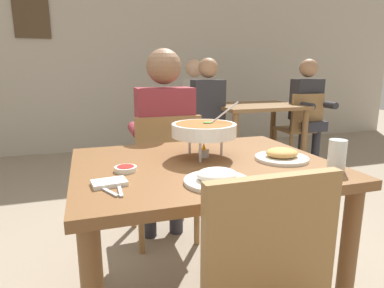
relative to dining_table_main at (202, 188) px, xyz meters
name	(u,v)px	position (x,y,z in m)	size (l,w,h in m)	color
cafe_rear_partition	(117,47)	(0.00, 3.70, 0.85)	(10.00, 0.10, 3.00)	#BCB2A3
picture_frame_hung	(31,16)	(-1.08, 3.64, 1.21)	(0.44, 0.03, 0.56)	#4C3823
dining_table_main	(202,188)	(0.00, 0.00, 0.00)	(1.11, 0.88, 0.78)	brown
chair_diner_main	(166,172)	(0.00, 0.73, -0.14)	(0.44, 0.44, 0.90)	olive
diner_main	(164,137)	(0.00, 0.76, 0.09)	(0.40, 0.45, 1.31)	#2D2D38
curry_bowl	(204,130)	(0.03, 0.08, 0.25)	(0.33, 0.30, 0.26)	silver
rice_plate	(217,178)	(-0.04, -0.28, 0.14)	(0.24, 0.24, 0.06)	white
appetizer_plate	(282,156)	(0.36, -0.08, 0.14)	(0.24, 0.24, 0.06)	white
sauce_dish	(126,169)	(-0.34, -0.04, 0.14)	(0.09, 0.09, 0.02)	white
napkin_folded	(109,183)	(-0.42, -0.18, 0.13)	(0.12, 0.08, 0.02)	white
fork_utensil	(104,189)	(-0.44, -0.23, 0.13)	(0.01, 0.17, 0.01)	silver
spoon_utensil	(119,188)	(-0.39, -0.23, 0.13)	(0.01, 0.17, 0.01)	silver
drink_glass	(337,157)	(0.47, -0.29, 0.18)	(0.07, 0.07, 0.13)	silver
dining_table_far	(257,116)	(1.46, 2.15, -0.02)	(1.00, 0.80, 0.78)	brown
chair_bg_left	(200,123)	(0.92, 2.64, -0.14)	(0.46, 0.46, 0.90)	olive
chair_bg_middle	(301,125)	(2.06, 2.09, -0.14)	(0.46, 0.46, 0.90)	olive
chair_bg_right	(203,128)	(0.83, 2.28, -0.14)	(0.45, 0.45, 0.90)	olive
patron_bg_left	(197,104)	(0.89, 2.67, 0.09)	(0.45, 0.40, 1.31)	#2D2D38
patron_bg_middle	(308,106)	(2.13, 2.08, 0.09)	(0.40, 0.45, 1.31)	#2D2D38
patron_bg_right	(207,108)	(0.84, 2.21, 0.09)	(0.40, 0.45, 1.31)	#2D2D38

